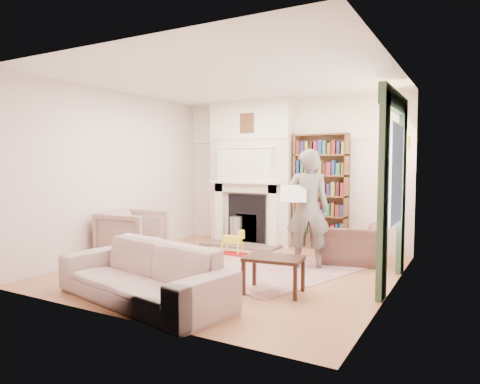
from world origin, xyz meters
The scene contains 25 objects.
floor centered at (0.00, 0.00, 0.00)m, with size 4.50×4.50×0.00m, color #925B3A.
ceiling centered at (0.00, 0.00, 2.80)m, with size 4.50×4.50×0.00m, color white.
wall_back centered at (0.00, 2.25, 1.40)m, with size 4.50×4.50×0.00m, color white.
wall_front centered at (0.00, -2.25, 1.40)m, with size 4.50×4.50×0.00m, color white.
wall_left centered at (-2.25, 0.00, 1.40)m, with size 4.50×4.50×0.00m, color white.
wall_right centered at (2.25, 0.00, 1.40)m, with size 4.50×4.50×0.00m, color white.
fireplace centered at (-0.75, 2.05, 1.39)m, with size 1.70×0.58×2.80m.
bookcase centered at (0.65, 2.12, 1.18)m, with size 1.00×0.24×1.85m, color brown.
window centered at (2.23, 0.40, 1.45)m, with size 0.02×0.90×1.30m, color silver.
curtain_left centered at (2.20, -0.30, 1.20)m, with size 0.07×0.32×2.40m, color #2D452C.
curtain_right centered at (2.20, 1.10, 1.20)m, with size 0.07×0.32×2.40m, color #2D452C.
pelmet centered at (2.19, 0.40, 2.38)m, with size 0.09×1.70×0.24m, color #2D452C.
wall_sconce centered at (2.03, 1.50, 1.90)m, with size 0.20×0.24×0.24m, color gold, non-canonical shape.
rug centered at (0.03, 0.45, 0.01)m, with size 2.88×2.22×0.01m, color tan.
armchair_reading centered at (1.37, 1.29, 0.31)m, with size 0.95×0.83×0.62m, color #492B26.
armchair_left centered at (-1.74, -0.23, 0.41)m, with size 0.88×0.90×0.82m, color #B8A998.
sofa centered at (-0.17, -1.74, 0.33)m, with size 2.27×0.89×0.66m, color #C1B19F.
man_reading centered at (0.92, 0.69, 0.90)m, with size 0.65×0.43×1.80m, color #60554D.
newspaper centered at (0.77, 0.49, 1.14)m, with size 0.38×0.02×0.27m, color silver.
coffee_table centered at (1.01, -0.72, 0.23)m, with size 0.70×0.45×0.45m, color black, non-canonical shape.
paraffin_heater centered at (-0.91, 1.74, 0.28)m, with size 0.24×0.24×0.55m, color #ACAFB3.
rocking_horse centered at (-0.50, 0.87, 0.23)m, with size 0.51×0.21×0.45m, color yellow, non-canonical shape.
board_game centered at (-0.44, -0.50, 0.03)m, with size 0.37×0.37×0.03m, color gold.
game_box_lid centered at (-0.88, -0.15, 0.04)m, with size 0.28×0.19×0.05m, color #AE3313.
comic_annuals centered at (0.15, -0.49, 0.02)m, with size 0.57×0.51×0.02m.
Camera 1 is at (3.14, -5.41, 1.60)m, focal length 32.00 mm.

